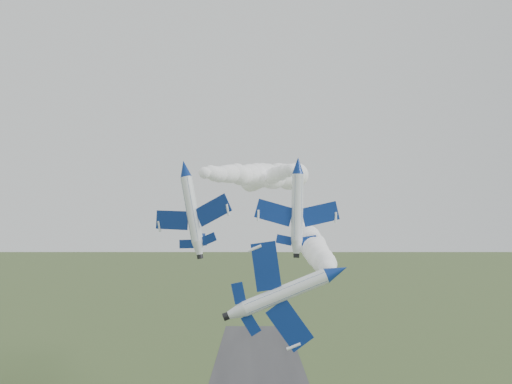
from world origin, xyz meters
TOP-DOWN VIEW (x-y plane):
  - jet_lead at (6.37, -9.13)m, footprint 4.16×12.05m
  - smoke_trail_jet_lead at (7.54, 26.19)m, footprint 5.29×64.98m
  - jet_pair_left at (-10.98, 18.69)m, footprint 11.55×13.53m
  - smoke_trail_jet_pair_left at (-0.24, 46.73)m, footprint 25.19×51.43m
  - jet_pair_right at (5.03, 18.40)m, footprint 11.87×14.11m
  - smoke_trail_jet_pair_right at (0.82, 59.22)m, footprint 13.06×74.02m

SIDE VIEW (x-z plane):
  - jet_lead at x=6.37m, z-range 27.95..37.26m
  - smoke_trail_jet_lead at x=7.54m, z-range 31.65..36.74m
  - jet_pair_left at x=-10.98m, z-range 43.05..47.04m
  - jet_pair_right at x=5.03m, z-range 43.73..47.21m
  - smoke_trail_jet_pair_left at x=-0.24m, z-range 44.01..49.66m
  - smoke_trail_jet_pair_right at x=0.82m, z-range 45.15..49.63m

